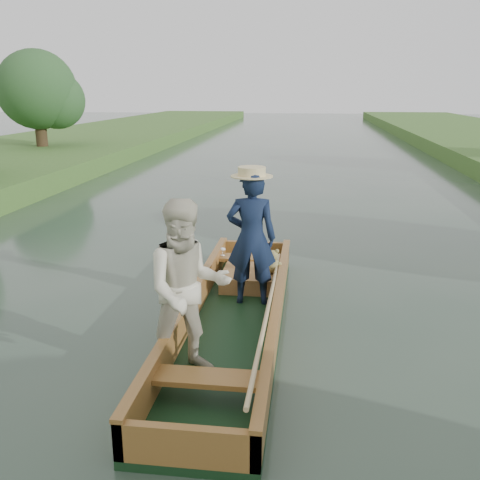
# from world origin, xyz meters

# --- Properties ---
(ground) EXTENTS (120.00, 120.00, 0.00)m
(ground) POSITION_xyz_m (0.00, 0.00, 0.00)
(ground) COLOR #283D30
(ground) RESTS_ON ground
(trees_far) EXTENTS (22.60, 15.78, 4.25)m
(trees_far) POSITION_xyz_m (-0.10, 8.03, 2.40)
(trees_far) COLOR #47331E
(trees_far) RESTS_ON ground
(punt) EXTENTS (1.35, 5.00, 1.83)m
(punt) POSITION_xyz_m (-0.07, -0.19, 0.63)
(punt) COLOR black
(punt) RESTS_ON ground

